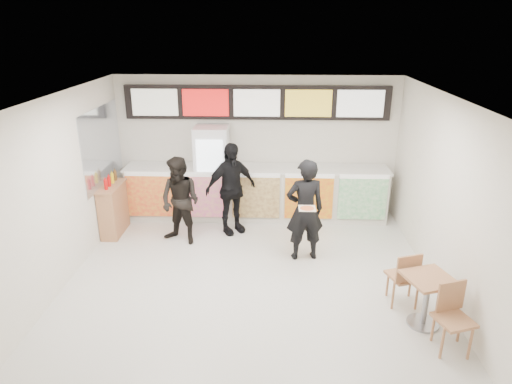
# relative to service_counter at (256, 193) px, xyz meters

# --- Properties ---
(floor) EXTENTS (7.00, 7.00, 0.00)m
(floor) POSITION_rel_service_counter_xyz_m (-0.00, -3.09, -0.57)
(floor) COLOR beige
(floor) RESTS_ON ground
(ceiling) EXTENTS (7.00, 7.00, 0.00)m
(ceiling) POSITION_rel_service_counter_xyz_m (-0.00, -3.09, 2.43)
(ceiling) COLOR white
(ceiling) RESTS_ON wall_back
(wall_back) EXTENTS (6.00, 0.00, 6.00)m
(wall_back) POSITION_rel_service_counter_xyz_m (-0.00, 0.41, 0.93)
(wall_back) COLOR silver
(wall_back) RESTS_ON floor
(wall_left) EXTENTS (0.00, 7.00, 7.00)m
(wall_left) POSITION_rel_service_counter_xyz_m (-3.00, -3.09, 0.93)
(wall_left) COLOR silver
(wall_left) RESTS_ON floor
(wall_right) EXTENTS (0.00, 7.00, 7.00)m
(wall_right) POSITION_rel_service_counter_xyz_m (3.00, -3.09, 0.93)
(wall_right) COLOR silver
(wall_right) RESTS_ON floor
(service_counter) EXTENTS (5.56, 0.77, 1.14)m
(service_counter) POSITION_rel_service_counter_xyz_m (0.00, 0.00, 0.00)
(service_counter) COLOR silver
(service_counter) RESTS_ON floor
(menu_board) EXTENTS (5.50, 0.14, 0.70)m
(menu_board) POSITION_rel_service_counter_xyz_m (0.00, 0.32, 1.88)
(menu_board) COLOR black
(menu_board) RESTS_ON wall_back
(drinks_fridge) EXTENTS (0.70, 0.67, 2.00)m
(drinks_fridge) POSITION_rel_service_counter_xyz_m (-0.93, 0.02, 0.43)
(drinks_fridge) COLOR white
(drinks_fridge) RESTS_ON floor
(mirror_panel) EXTENTS (0.01, 2.00, 1.50)m
(mirror_panel) POSITION_rel_service_counter_xyz_m (-2.99, -0.64, 1.18)
(mirror_panel) COLOR #B2B7BF
(mirror_panel) RESTS_ON wall_left
(customer_main) EXTENTS (0.75, 0.56, 1.86)m
(customer_main) POSITION_rel_service_counter_xyz_m (0.92, -1.78, 0.36)
(customer_main) COLOR black
(customer_main) RESTS_ON floor
(customer_left) EXTENTS (1.02, 0.93, 1.70)m
(customer_left) POSITION_rel_service_counter_xyz_m (-1.39, -1.24, 0.28)
(customer_left) COLOR black
(customer_left) RESTS_ON floor
(customer_mid) EXTENTS (1.16, 0.98, 1.86)m
(customer_mid) POSITION_rel_service_counter_xyz_m (-0.48, -0.74, 0.36)
(customer_mid) COLOR black
(customer_mid) RESTS_ON floor
(pizza_slice) EXTENTS (0.36, 0.36, 0.02)m
(pizza_slice) POSITION_rel_service_counter_xyz_m (0.92, -2.23, 0.58)
(pizza_slice) COLOR beige
(pizza_slice) RESTS_ON customer_main
(cafe_table) EXTENTS (0.90, 1.60, 0.90)m
(cafe_table) POSITION_rel_service_counter_xyz_m (2.50, -3.68, -0.04)
(cafe_table) COLOR tan
(cafe_table) RESTS_ON floor
(condiment_ledge) EXTENTS (0.37, 0.91, 1.22)m
(condiment_ledge) POSITION_rel_service_counter_xyz_m (-2.82, -0.89, -0.05)
(condiment_ledge) COLOR tan
(condiment_ledge) RESTS_ON floor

